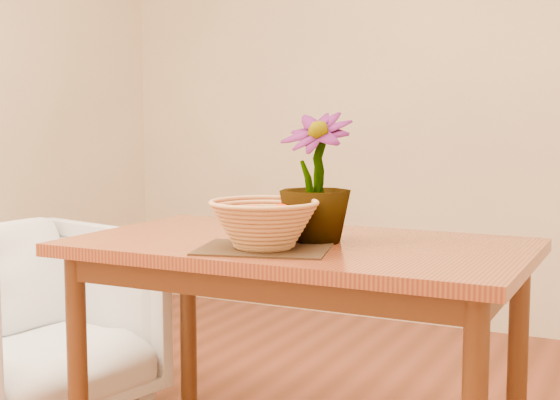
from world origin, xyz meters
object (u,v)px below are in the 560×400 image
at_px(armchair, 29,314).
at_px(table, 299,269).
at_px(wicker_basket, 264,226).
at_px(potted_plant, 315,177).

bearing_deg(armchair, table, -75.91).
relative_size(wicker_basket, potted_plant, 0.80).
bearing_deg(potted_plant, armchair, -176.11).
height_order(potted_plant, armchair, potted_plant).
height_order(wicker_basket, potted_plant, potted_plant).
xyz_separation_m(table, armchair, (-1.11, -0.01, -0.27)).
relative_size(table, potted_plant, 3.50).
height_order(wicker_basket, armchair, wicker_basket).
xyz_separation_m(potted_plant, armchair, (-1.17, -0.02, -0.55)).
bearing_deg(wicker_basket, potted_plant, 68.70).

